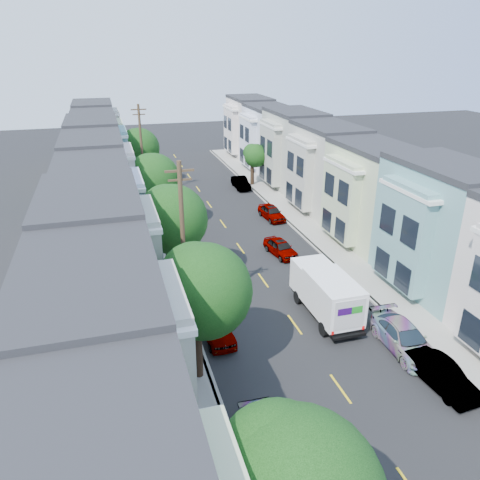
# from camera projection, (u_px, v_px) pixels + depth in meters

# --- Properties ---
(ground) EXTENTS (160.00, 160.00, 0.00)m
(ground) POSITION_uv_depth(u_px,v_px,m) (295.00, 325.00, 28.63)
(ground) COLOR black
(ground) RESTS_ON ground
(road_slab) EXTENTS (12.00, 70.00, 0.02)m
(road_slab) POSITION_uv_depth(u_px,v_px,m) (231.00, 235.00, 41.90)
(road_slab) COLOR black
(road_slab) RESTS_ON ground
(curb_left) EXTENTS (0.30, 70.00, 0.15)m
(curb_left) POSITION_uv_depth(u_px,v_px,m) (163.00, 242.00, 40.33)
(curb_left) COLOR gray
(curb_left) RESTS_ON ground
(curb_right) EXTENTS (0.30, 70.00, 0.15)m
(curb_right) POSITION_uv_depth(u_px,v_px,m) (294.00, 228.00, 43.42)
(curb_right) COLOR gray
(curb_right) RESTS_ON ground
(sidewalk_left) EXTENTS (2.60, 70.00, 0.15)m
(sidewalk_left) POSITION_uv_depth(u_px,v_px,m) (148.00, 244.00, 40.00)
(sidewalk_left) COLOR gray
(sidewalk_left) RESTS_ON ground
(sidewalk_right) EXTENTS (2.60, 70.00, 0.15)m
(sidewalk_right) POSITION_uv_depth(u_px,v_px,m) (307.00, 226.00, 43.75)
(sidewalk_right) COLOR gray
(sidewalk_right) RESTS_ON ground
(centerline) EXTENTS (0.12, 70.00, 0.01)m
(centerline) POSITION_uv_depth(u_px,v_px,m) (231.00, 235.00, 41.91)
(centerline) COLOR gold
(centerline) RESTS_ON ground
(townhouse_row_left) EXTENTS (5.00, 70.00, 8.50)m
(townhouse_row_left) POSITION_uv_depth(u_px,v_px,m) (102.00, 249.00, 39.06)
(townhouse_row_left) COLOR beige
(townhouse_row_left) RESTS_ON ground
(townhouse_row_right) EXTENTS (5.00, 70.00, 8.50)m
(townhouse_row_right) POSITION_uv_depth(u_px,v_px,m) (343.00, 223.00, 44.75)
(townhouse_row_right) COLOR beige
(townhouse_row_right) RESTS_ON ground
(tree_b) EXTENTS (4.70, 4.70, 7.36)m
(tree_b) POSITION_uv_depth(u_px,v_px,m) (202.00, 292.00, 22.28)
(tree_b) COLOR black
(tree_b) RESTS_ON ground
(tree_c) EXTENTS (4.70, 4.70, 7.47)m
(tree_c) POSITION_uv_depth(u_px,v_px,m) (171.00, 220.00, 31.02)
(tree_c) COLOR black
(tree_c) RESTS_ON ground
(tree_d) EXTENTS (4.62, 4.62, 7.17)m
(tree_d) POSITION_uv_depth(u_px,v_px,m) (153.00, 180.00, 41.00)
(tree_d) COLOR black
(tree_d) RESTS_ON ground
(tree_e) EXTENTS (4.70, 4.70, 6.94)m
(tree_e) POSITION_uv_depth(u_px,v_px,m) (139.00, 149.00, 54.41)
(tree_e) COLOR black
(tree_e) RESTS_ON ground
(tree_far_r) EXTENTS (2.76, 2.76, 4.99)m
(tree_far_r) POSITION_uv_depth(u_px,v_px,m) (255.00, 156.00, 55.28)
(tree_far_r) COLOR black
(tree_far_r) RESTS_ON ground
(utility_pole_near) EXTENTS (1.60, 0.26, 10.00)m
(utility_pole_near) POSITION_uv_depth(u_px,v_px,m) (183.00, 247.00, 26.79)
(utility_pole_near) COLOR #42301E
(utility_pole_near) RESTS_ON ground
(utility_pole_far) EXTENTS (1.60, 0.26, 10.00)m
(utility_pole_far) POSITION_uv_depth(u_px,v_px,m) (142.00, 152.00, 49.80)
(utility_pole_far) COLOR #42301E
(utility_pole_far) RESTS_ON ground
(fedex_truck) EXTENTS (2.36, 6.12, 2.94)m
(fedex_truck) POSITION_uv_depth(u_px,v_px,m) (326.00, 292.00, 29.02)
(fedex_truck) COLOR white
(fedex_truck) RESTS_ON ground
(lead_sedan) EXTENTS (2.15, 4.16, 1.29)m
(lead_sedan) POSITION_uv_depth(u_px,v_px,m) (281.00, 248.00, 37.80)
(lead_sedan) COLOR #232326
(lead_sedan) RESTS_ON ground
(parked_left_b) EXTENTS (1.91, 4.26, 1.26)m
(parked_left_b) POSITION_uv_depth(u_px,v_px,m) (267.00, 447.00, 19.20)
(parked_left_b) COLOR black
(parked_left_b) RESTS_ON ground
(parked_left_c) EXTENTS (1.71, 4.17, 1.34)m
(parked_left_c) POSITION_uv_depth(u_px,v_px,m) (217.00, 328.00, 27.10)
(parked_left_c) COLOR silver
(parked_left_c) RESTS_ON ground
(parked_left_d) EXTENTS (2.27, 4.54, 1.23)m
(parked_left_d) POSITION_uv_depth(u_px,v_px,m) (179.00, 240.00, 39.34)
(parked_left_d) COLOR maroon
(parked_left_d) RESTS_ON ground
(parked_right_a) EXTENTS (1.75, 4.14, 1.35)m
(parked_right_a) POSITION_uv_depth(u_px,v_px,m) (442.00, 375.00, 23.25)
(parked_right_a) COLOR #313435
(parked_right_a) RESTS_ON ground
(parked_right_b) EXTENTS (2.20, 4.94, 1.47)m
(parked_right_b) POSITION_uv_depth(u_px,v_px,m) (404.00, 338.00, 26.08)
(parked_right_b) COLOR silver
(parked_right_b) RESTS_ON ground
(parked_right_c) EXTENTS (1.95, 4.27, 1.34)m
(parked_right_c) POSITION_uv_depth(u_px,v_px,m) (272.00, 213.00, 45.53)
(parked_right_c) COLOR black
(parked_right_c) RESTS_ON ground
(parked_right_d) EXTENTS (1.45, 4.05, 1.35)m
(parked_right_d) POSITION_uv_depth(u_px,v_px,m) (241.00, 183.00, 55.12)
(parked_right_d) COLOR black
(parked_right_d) RESTS_ON ground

